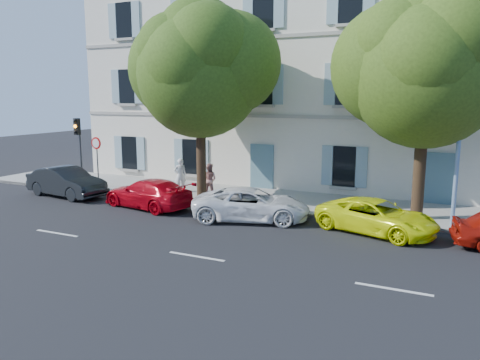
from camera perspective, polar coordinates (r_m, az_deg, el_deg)
The scene contains 15 objects.
ground at distance 18.49m, azimuth 1.02°, elevation -5.57°, with size 90.00×90.00×0.00m, color black.
sidewalk at distance 22.49m, azimuth 5.69°, elevation -2.58°, with size 36.00×4.50×0.15m, color #A09E96.
kerb at distance 20.51m, azimuth 3.64°, elevation -3.78°, with size 36.00×0.16×0.16m, color #9E998E.
building at distance 27.44m, azimuth 10.04°, elevation 12.07°, with size 28.00×7.00×12.00m, color silver.
car_dark_sedan at distance 25.23m, azimuth -20.40°, elevation -0.22°, with size 1.59×4.55×1.50m, color black.
car_red_coupe at distance 21.69m, azimuth -11.15°, elevation -1.61°, with size 1.86×4.57×1.33m, color #BB0513.
car_white_coupe at distance 19.14m, azimuth 1.39°, elevation -2.99°, with size 2.20×4.76×1.32m, color white.
car_yellow_supercar at distance 18.12m, azimuth 16.31°, elevation -4.30°, with size 2.06×4.46×1.24m, color #F3FF0A.
tree_left at distance 22.23m, azimuth -4.90°, elevation 12.61°, with size 5.84×5.84×9.06m.
tree_right at distance 19.70m, azimuth 21.73°, elevation 11.94°, with size 5.79×5.79×8.92m.
traffic_light at distance 26.33m, azimuth -19.11°, elevation 4.89°, with size 0.30×0.42×3.73m.
road_sign at distance 25.73m, azimuth -17.07°, elevation 3.32°, with size 0.64×0.10×2.77m.
street_lamp at distance 19.03m, azimuth 25.43°, elevation 8.27°, with size 0.41×1.73×8.05m.
pedestrian_a at distance 24.28m, azimuth -7.30°, elevation 0.59°, with size 0.63×0.41×1.73m, color silver.
pedestrian_b at distance 23.11m, azimuth -3.78°, elevation 0.04°, with size 0.79×0.61×1.62m, color tan.
Camera 1 is at (7.30, -16.24, 5.02)m, focal length 35.00 mm.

